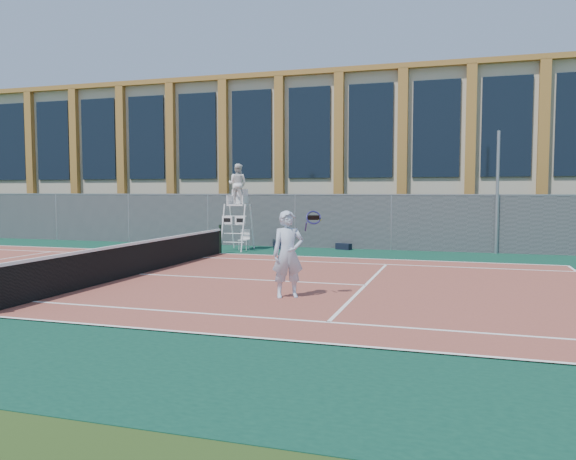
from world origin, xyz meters
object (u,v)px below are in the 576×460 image
(plastic_chair, at_px, (245,238))
(tennis_player, at_px, (288,254))
(steel_pole, at_px, (497,193))
(umpire_chair, at_px, (238,187))

(plastic_chair, xyz_separation_m, tennis_player, (4.67, -9.26, 0.50))
(steel_pole, xyz_separation_m, tennis_player, (-4.91, -10.76, -1.32))
(steel_pole, relative_size, umpire_chair, 1.32)
(umpire_chair, distance_m, plastic_chair, 2.07)
(steel_pole, relative_size, tennis_player, 2.42)
(steel_pole, bearing_deg, tennis_player, -114.53)
(steel_pole, distance_m, tennis_player, 11.90)
(umpire_chair, relative_size, plastic_chair, 4.24)
(steel_pole, distance_m, umpire_chair, 9.95)
(umpire_chair, bearing_deg, plastic_chair, 33.68)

